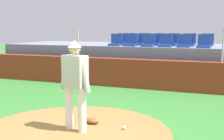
{
  "coord_description": "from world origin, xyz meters",
  "views": [
    {
      "loc": [
        2.65,
        -4.74,
        2.17
      ],
      "look_at": [
        0.0,
        2.01,
        1.17
      ],
      "focal_mm": 47.99,
      "sensor_mm": 36.0,
      "label": 1
    }
  ],
  "objects_px": {
    "stadium_chair_14": "(159,41)",
    "stadium_chair_15": "(174,41)",
    "stadium_chair_2": "(148,43)",
    "stadium_chair_9": "(171,42)",
    "stadium_chair_16": "(190,41)",
    "stadium_chair_7": "(138,41)",
    "stadium_chair_0": "(116,42)",
    "stadium_chair_5": "(204,44)",
    "pitcher": "(75,79)",
    "stadium_chair_11": "(206,42)",
    "stadium_chair_10": "(188,42)",
    "stadium_chair_8": "(154,42)",
    "stadium_chair_4": "(184,43)",
    "stadium_chair_3": "(166,43)",
    "stadium_chair_13": "(144,41)",
    "stadium_chair_6": "(123,41)",
    "stadium_chair_12": "(129,40)",
    "stadium_chair_1": "(131,42)",
    "stadium_chair_17": "(208,42)",
    "baseball": "(124,127)",
    "fielding_glove": "(92,121)"
  },
  "relations": [
    {
      "from": "stadium_chair_5",
      "to": "stadium_chair_7",
      "type": "distance_m",
      "value": 2.95
    },
    {
      "from": "stadium_chair_6",
      "to": "stadium_chair_10",
      "type": "height_order",
      "value": "same"
    },
    {
      "from": "stadium_chair_5",
      "to": "stadium_chair_10",
      "type": "relative_size",
      "value": 1.0
    },
    {
      "from": "stadium_chair_3",
      "to": "stadium_chair_13",
      "type": "relative_size",
      "value": 1.0
    },
    {
      "from": "stadium_chair_0",
      "to": "stadium_chair_15",
      "type": "xyz_separation_m",
      "value": [
        2.08,
        1.8,
        0.0
      ]
    },
    {
      "from": "stadium_chair_15",
      "to": "stadium_chair_16",
      "type": "bearing_deg",
      "value": 178.94
    },
    {
      "from": "fielding_glove",
      "to": "stadium_chair_14",
      "type": "bearing_deg",
      "value": 104.24
    },
    {
      "from": "stadium_chair_1",
      "to": "stadium_chair_2",
      "type": "bearing_deg",
      "value": 178.9
    },
    {
      "from": "fielding_glove",
      "to": "stadium_chair_16",
      "type": "xyz_separation_m",
      "value": [
        0.91,
        8.15,
        1.3
      ]
    },
    {
      "from": "fielding_glove",
      "to": "stadium_chair_3",
      "type": "distance_m",
      "value": 6.47
    },
    {
      "from": "stadium_chair_4",
      "to": "stadium_chair_13",
      "type": "height_order",
      "value": "same"
    },
    {
      "from": "stadium_chair_17",
      "to": "stadium_chair_4",
      "type": "bearing_deg",
      "value": 67.1
    },
    {
      "from": "stadium_chair_2",
      "to": "stadium_chair_4",
      "type": "relative_size",
      "value": 1.0
    },
    {
      "from": "baseball",
      "to": "stadium_chair_1",
      "type": "height_order",
      "value": "stadium_chair_1"
    },
    {
      "from": "stadium_chair_2",
      "to": "stadium_chair_9",
      "type": "xyz_separation_m",
      "value": [
        0.74,
        0.93,
        0.0
      ]
    },
    {
      "from": "stadium_chair_2",
      "to": "stadium_chair_4",
      "type": "xyz_separation_m",
      "value": [
        1.39,
        0.05,
        0.0
      ]
    },
    {
      "from": "stadium_chair_14",
      "to": "stadium_chair_15",
      "type": "bearing_deg",
      "value": -178.05
    },
    {
      "from": "stadium_chair_0",
      "to": "stadium_chair_14",
      "type": "bearing_deg",
      "value": -128.88
    },
    {
      "from": "stadium_chair_8",
      "to": "stadium_chair_4",
      "type": "bearing_deg",
      "value": 147.22
    },
    {
      "from": "stadium_chair_16",
      "to": "stadium_chair_17",
      "type": "height_order",
      "value": "same"
    },
    {
      "from": "stadium_chair_1",
      "to": "stadium_chair_17",
      "type": "relative_size",
      "value": 1.0
    },
    {
      "from": "stadium_chair_1",
      "to": "pitcher",
      "type": "bearing_deg",
      "value": 99.12
    },
    {
      "from": "stadium_chair_12",
      "to": "stadium_chair_13",
      "type": "height_order",
      "value": "same"
    },
    {
      "from": "stadium_chair_11",
      "to": "stadium_chair_16",
      "type": "relative_size",
      "value": 1.0
    },
    {
      "from": "stadium_chair_7",
      "to": "stadium_chair_0",
      "type": "bearing_deg",
      "value": 50.64
    },
    {
      "from": "stadium_chair_2",
      "to": "stadium_chair_4",
      "type": "bearing_deg",
      "value": -178.07
    },
    {
      "from": "stadium_chair_10",
      "to": "stadium_chair_16",
      "type": "bearing_deg",
      "value": -87.79
    },
    {
      "from": "stadium_chair_11",
      "to": "stadium_chair_16",
      "type": "xyz_separation_m",
      "value": [
        -0.74,
        0.88,
        0.0
      ]
    },
    {
      "from": "pitcher",
      "to": "stadium_chair_11",
      "type": "distance_m",
      "value": 7.95
    },
    {
      "from": "stadium_chair_1",
      "to": "stadium_chair_5",
      "type": "relative_size",
      "value": 1.0
    },
    {
      "from": "stadium_chair_6",
      "to": "stadium_chair_7",
      "type": "height_order",
      "value": "same"
    },
    {
      "from": "baseball",
      "to": "stadium_chair_6",
      "type": "distance_m",
      "value": 7.91
    },
    {
      "from": "stadium_chair_4",
      "to": "stadium_chair_5",
      "type": "height_order",
      "value": "same"
    },
    {
      "from": "fielding_glove",
      "to": "stadium_chair_11",
      "type": "xyz_separation_m",
      "value": [
        1.65,
        7.27,
        1.3
      ]
    },
    {
      "from": "stadium_chair_1",
      "to": "stadium_chair_4",
      "type": "xyz_separation_m",
      "value": [
        2.11,
        0.03,
        0.0
      ]
    },
    {
      "from": "stadium_chair_12",
      "to": "stadium_chair_14",
      "type": "relative_size",
      "value": 1.0
    },
    {
      "from": "stadium_chair_9",
      "to": "stadium_chair_12",
      "type": "xyz_separation_m",
      "value": [
        -2.14,
        0.86,
        0.0
      ]
    },
    {
      "from": "stadium_chair_8",
      "to": "stadium_chair_9",
      "type": "bearing_deg",
      "value": 179.73
    },
    {
      "from": "baseball",
      "to": "stadium_chair_5",
      "type": "relative_size",
      "value": 0.15
    },
    {
      "from": "stadium_chair_1",
      "to": "stadium_chair_5",
      "type": "xyz_separation_m",
      "value": [
        2.84,
        -0.01,
        0.0
      ]
    },
    {
      "from": "stadium_chair_7",
      "to": "fielding_glove",
      "type": "bearing_deg",
      "value": 99.23
    },
    {
      "from": "stadium_chair_10",
      "to": "stadium_chair_8",
      "type": "bearing_deg",
      "value": -0.15
    },
    {
      "from": "stadium_chair_14",
      "to": "stadium_chair_11",
      "type": "bearing_deg",
      "value": 157.63
    },
    {
      "from": "fielding_glove",
      "to": "stadium_chair_2",
      "type": "xyz_separation_m",
      "value": [
        -0.49,
        6.33,
        1.3
      ]
    },
    {
      "from": "stadium_chair_9",
      "to": "stadium_chair_12",
      "type": "height_order",
      "value": "same"
    },
    {
      "from": "stadium_chair_5",
      "to": "stadium_chair_17",
      "type": "relative_size",
      "value": 1.0
    },
    {
      "from": "stadium_chair_3",
      "to": "stadium_chair_15",
      "type": "distance_m",
      "value": 1.82
    },
    {
      "from": "stadium_chair_0",
      "to": "stadium_chair_5",
      "type": "relative_size",
      "value": 1.0
    },
    {
      "from": "stadium_chair_11",
      "to": "stadium_chair_4",
      "type": "bearing_deg",
      "value": 50.48
    },
    {
      "from": "stadium_chair_9",
      "to": "stadium_chair_16",
      "type": "distance_m",
      "value": 1.11
    }
  ]
}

